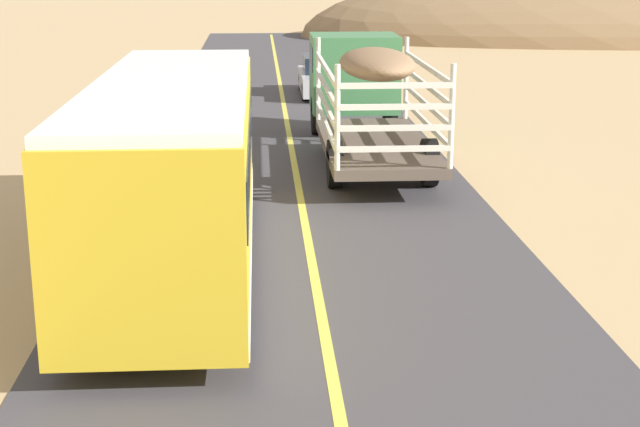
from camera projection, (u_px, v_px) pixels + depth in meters
livestock_truck at (362, 84)px, 25.92m from camera, size 2.53×9.70×3.02m
bus at (175, 169)px, 15.96m from camera, size 2.54×10.00×3.21m
car_far at (324, 77)px, 35.93m from camera, size 1.80×4.40×1.46m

